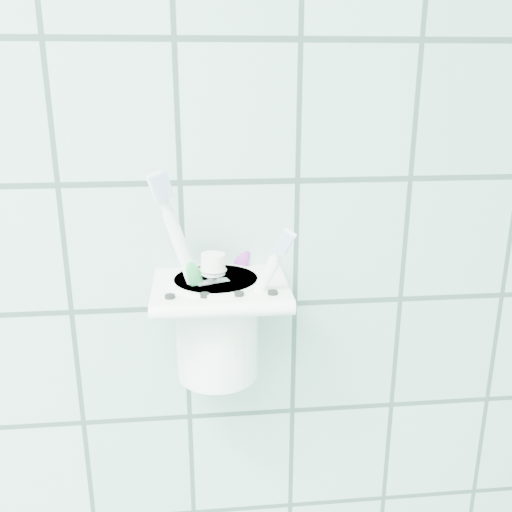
{
  "coord_description": "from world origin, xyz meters",
  "views": [
    {
      "loc": [
        0.62,
        0.63,
        1.49
      ],
      "look_at": [
        0.66,
        1.1,
        1.34
      ],
      "focal_mm": 40.0,
      "sensor_mm": 36.0,
      "label": 1
    }
  ],
  "objects": [
    {
      "name": "holder_bracket",
      "position": [
        0.63,
        1.15,
        1.29
      ],
      "size": [
        0.13,
        0.11,
        0.04
      ],
      "color": "white",
      "rests_on": "wall_back"
    },
    {
      "name": "cup",
      "position": [
        0.63,
        1.16,
        1.25
      ],
      "size": [
        0.09,
        0.09,
        0.11
      ],
      "color": "white",
      "rests_on": "holder_bracket"
    },
    {
      "name": "toothbrush_pink",
      "position": [
        0.64,
        1.15,
        1.31
      ],
      "size": [
        0.07,
        0.03,
        0.21
      ],
      "rotation": [
        -0.14,
        -0.26,
        0.61
      ],
      "color": "white",
      "rests_on": "cup"
    },
    {
      "name": "toothbrush_blue",
      "position": [
        0.62,
        1.17,
        1.31
      ],
      "size": [
        0.08,
        0.07,
        0.21
      ],
      "rotation": [
        -0.43,
        0.22,
        -0.39
      ],
      "color": "white",
      "rests_on": "cup"
    },
    {
      "name": "toothbrush_orange",
      "position": [
        0.63,
        1.17,
        1.29
      ],
      "size": [
        0.07,
        0.07,
        0.17
      ],
      "rotation": [
        0.19,
        0.49,
        -0.42
      ],
      "color": "white",
      "rests_on": "cup"
    },
    {
      "name": "toothpaste_tube",
      "position": [
        0.62,
        1.15,
        1.27
      ],
      "size": [
        0.04,
        0.03,
        0.13
      ],
      "rotation": [
        0.02,
        0.04,
        0.37
      ],
      "color": "silver",
      "rests_on": "cup"
    }
  ]
}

